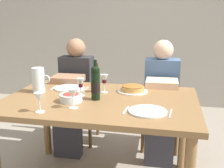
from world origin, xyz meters
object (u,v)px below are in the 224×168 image
chair_left (81,96)px  chair_right (161,101)px  dinner_plate_right_setting (69,88)px  wine_bottle (95,83)px  wine_glass_left_diner (39,98)px  dining_table (100,110)px  salad_bowl (71,97)px  wine_glass_right_diner (73,94)px  diner_right (161,96)px  baked_tart (132,89)px  wine_glass_centre (104,80)px  dinner_plate_left_setting (148,111)px  wine_glass_spare (81,84)px  water_pitcher (39,81)px  diner_left (74,92)px

chair_left → chair_right: same height
dinner_plate_right_setting → chair_left: bearing=99.9°
wine_bottle → wine_glass_left_diner: size_ratio=2.28×
dining_table → salad_bowl: (-0.20, -0.11, 0.13)m
chair_left → wine_glass_right_diner: bearing=105.2°
diner_right → chair_left: bearing=-15.3°
baked_tart → diner_right: bearing=59.7°
wine_glass_centre → diner_right: (0.46, 0.47, -0.25)m
wine_bottle → dinner_plate_left_setting: 0.48m
baked_tart → dinner_plate_right_setting: baked_tart is taller
wine_bottle → wine_glass_spare: wine_bottle is taller
baked_tart → chair_right: size_ratio=0.30×
dinner_plate_left_setting → dining_table: bearing=150.1°
salad_bowl → chair_left: chair_left is taller
dining_table → dinner_plate_left_setting: bearing=-29.9°
wine_glass_left_diner → diner_right: 1.31m
dining_table → water_pitcher: water_pitcher is taller
dinner_plate_left_setting → chair_left: (-0.84, 1.10, -0.27)m
salad_bowl → baked_tart: bearing=41.1°
wine_bottle → salad_bowl: wine_bottle is taller
dining_table → dinner_plate_right_setting: size_ratio=5.65×
wine_glass_spare → wine_glass_left_diner: bearing=-108.8°
chair_left → chair_right: (0.90, 0.02, 0.00)m
dining_table → wine_glass_spare: bearing=162.8°
wine_glass_left_diner → chair_left: (-0.13, 1.25, -0.36)m
wine_glass_right_diner → wine_glass_centre: 0.45m
dining_table → wine_glass_right_diner: bearing=-117.1°
baked_tart → diner_right: diner_right is taller
water_pitcher → wine_glass_centre: size_ratio=1.35×
wine_glass_left_diner → chair_left: 1.31m
wine_bottle → wine_glass_centre: bearing=84.9°
baked_tart → chair_right: bearing=70.3°
dining_table → wine_glass_left_diner: (-0.32, -0.38, 0.19)m
chair_left → chair_right: 0.90m
dinner_plate_left_setting → chair_right: chair_right is taller
water_pitcher → diner_right: bearing=29.6°
wine_bottle → chair_right: bearing=62.6°
wine_glass_left_diner → dinner_plate_left_setting: size_ratio=0.52×
wine_bottle → wine_glass_centre: (0.02, 0.21, -0.02)m
diner_left → wine_glass_spare: bearing=114.4°
wine_bottle → water_pitcher: bearing=168.5°
salad_bowl → diner_left: size_ratio=0.15×
dining_table → wine_glass_centre: (-0.01, 0.18, 0.20)m
wine_bottle → dinner_plate_right_setting: size_ratio=1.17×
wine_glass_right_diner → wine_glass_spare: size_ratio=0.97×
chair_left → chair_right: bearing=-179.8°
water_pitcher → diner_right: diner_right is taller
water_pitcher → wine_glass_centre: water_pitcher is taller
dining_table → baked_tart: bearing=49.2°
dining_table → diner_left: size_ratio=1.29×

